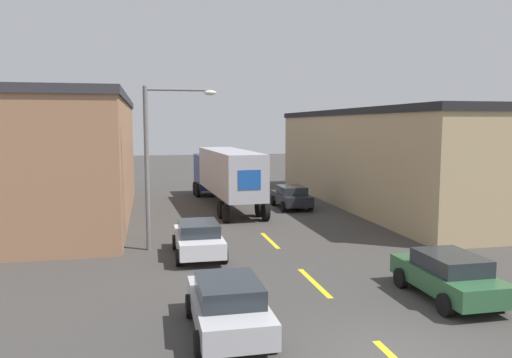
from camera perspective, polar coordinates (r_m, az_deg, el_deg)
road_centerline at (r=17.72m, az=6.65°, el=-11.65°), size 0.20×16.10×0.01m
warehouse_left at (r=30.94m, az=-21.79°, el=2.27°), size 8.21×19.41×7.04m
warehouse_right at (r=35.85m, az=16.79°, el=2.43°), size 10.60×24.79×6.42m
semi_truck at (r=33.36m, az=-3.59°, el=0.78°), size 3.25×13.62×3.80m
parked_car_left_near at (r=13.40m, az=-3.20°, el=-14.15°), size 2.00×4.13×1.46m
parked_car_left_far at (r=20.86m, az=-6.60°, el=-6.73°), size 2.00×4.13×1.46m
parked_car_right_far at (r=32.62m, az=4.06°, el=-2.00°), size 2.00×4.13×1.46m
parked_car_right_near at (r=16.93m, az=21.11°, el=-10.19°), size 2.00×4.13×1.46m
street_lamp at (r=21.81m, az=-11.26°, el=2.90°), size 3.12×0.32×7.06m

